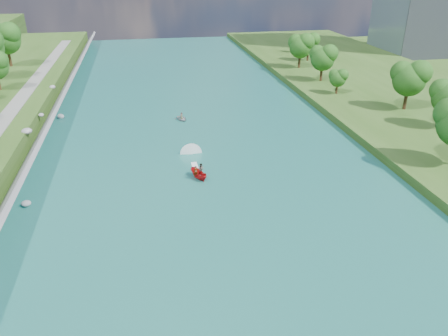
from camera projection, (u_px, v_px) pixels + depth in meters
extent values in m
plane|color=#2D5119|center=(229.00, 238.00, 50.00)|extent=(260.00, 260.00, 0.00)
cube|color=#195E62|center=(203.00, 164.00, 67.68)|extent=(55.00, 240.00, 0.10)
cube|color=slate|center=(25.00, 168.00, 62.54)|extent=(3.54, 236.00, 4.05)
ellipsoid|color=gray|center=(26.00, 203.00, 56.06)|extent=(1.27, 1.17, 0.75)
ellipsoid|color=gray|center=(27.00, 164.00, 64.03)|extent=(1.04, 1.09, 0.57)
ellipsoid|color=gray|center=(27.00, 131.00, 71.04)|extent=(1.68, 1.82, 0.94)
ellipsoid|color=gray|center=(41.00, 115.00, 79.68)|extent=(0.93, 1.13, 0.70)
ellipsoid|color=gray|center=(61.00, 117.00, 87.02)|extent=(1.38, 1.21, 1.07)
ellipsoid|color=gray|center=(52.00, 87.00, 95.37)|extent=(1.26, 1.59, 0.81)
ellipsoid|color=#194E14|center=(6.00, 41.00, 111.06)|extent=(7.76, 7.76, 12.93)
ellipsoid|color=#194E14|center=(409.00, 81.00, 85.42)|extent=(6.87, 6.87, 11.46)
ellipsoid|color=#194E14|center=(338.00, 79.00, 96.55)|extent=(3.92, 3.92, 6.54)
ellipsoid|color=#194E14|center=(323.00, 60.00, 106.03)|extent=(6.21, 6.21, 10.35)
ellipsoid|color=#194E14|center=(300.00, 48.00, 118.92)|extent=(6.48, 6.48, 10.80)
ellipsoid|color=#194E14|center=(309.00, 44.00, 127.38)|extent=(5.70, 5.70, 9.50)
ellipsoid|color=#194E14|center=(293.00, 45.00, 140.37)|extent=(2.82, 2.82, 4.71)
imported|color=red|center=(198.00, 174.00, 63.05)|extent=(2.67, 3.81, 1.38)
imported|color=#66605B|center=(196.00, 172.00, 62.39)|extent=(0.70, 0.53, 1.74)
imported|color=#66605B|center=(201.00, 169.00, 63.36)|extent=(0.98, 0.86, 1.69)
cube|color=white|center=(196.00, 169.00, 65.99)|extent=(0.90, 5.00, 0.06)
imported|color=gray|center=(182.00, 118.00, 86.06)|extent=(3.10, 3.74, 0.67)
imported|color=#66605B|center=(182.00, 116.00, 85.83)|extent=(0.70, 0.58, 1.23)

